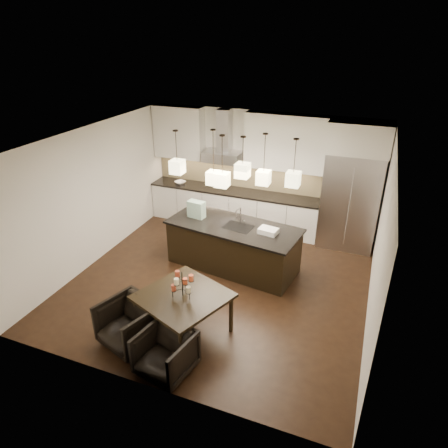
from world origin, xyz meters
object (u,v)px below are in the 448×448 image
at_px(dining_table, 184,314).
at_px(armchair_left, 129,324).
at_px(armchair_right, 165,353).
at_px(island_body, 233,247).
at_px(refrigerator, 350,201).

bearing_deg(dining_table, armchair_left, -121.48).
bearing_deg(armchair_right, island_body, 102.59).
relative_size(dining_table, armchair_right, 1.66).
relative_size(refrigerator, armchair_right, 2.91).
xyz_separation_m(island_body, armchair_left, (-0.73, -2.70, -0.08)).
height_order(island_body, armchair_left, island_body).
bearing_deg(armchair_right, refrigerator, 78.68).
xyz_separation_m(refrigerator, dining_table, (-2.09, -3.96, -0.71)).
bearing_deg(island_body, dining_table, -82.71).
relative_size(armchair_left, armchair_right, 1.09).
bearing_deg(dining_table, armchair_right, -60.36).
height_order(refrigerator, armchair_right, refrigerator).
bearing_deg(armchair_left, island_body, 93.18).
distance_m(refrigerator, armchair_left, 5.32).
distance_m(island_body, armchair_right, 3.02).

